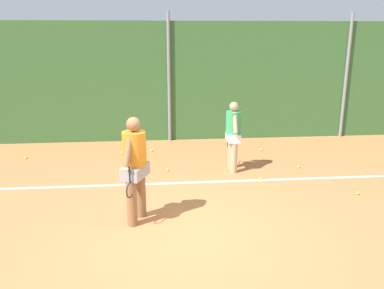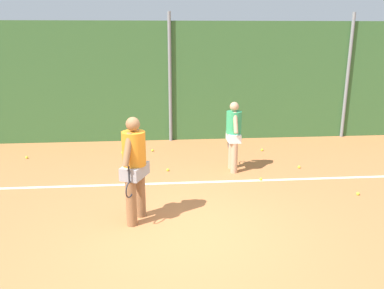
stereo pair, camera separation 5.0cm
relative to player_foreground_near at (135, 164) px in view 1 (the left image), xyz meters
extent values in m
plane|color=#C67542|center=(0.79, 1.22, -1.05)|extent=(29.12, 29.12, 0.00)
cube|color=#386633|center=(0.79, 5.53, 0.72)|extent=(18.93, 0.25, 3.54)
cylinder|color=gray|center=(0.79, 5.35, 0.85)|extent=(0.10, 0.10, 3.79)
cylinder|color=gray|center=(6.25, 5.35, 0.85)|extent=(0.10, 0.10, 3.79)
cube|color=white|center=(0.79, 1.74, -1.04)|extent=(13.83, 0.10, 0.01)
cylinder|color=#8C603D|center=(0.07, 0.17, -0.64)|extent=(0.18, 0.18, 0.82)
cylinder|color=#8C603D|center=(-0.07, -0.16, -0.64)|extent=(0.18, 0.18, 0.82)
cube|color=#99999E|center=(0.00, 0.00, -0.12)|extent=(0.51, 0.63, 0.22)
cylinder|color=orange|center=(0.00, 0.00, 0.28)|extent=(0.40, 0.40, 0.58)
sphere|color=#8C603D|center=(0.00, 0.00, 0.70)|extent=(0.24, 0.24, 0.24)
cylinder|color=#8C603D|center=(0.09, 0.21, 0.33)|extent=(0.20, 0.31, 0.56)
cylinder|color=#8C603D|center=(-0.09, -0.21, 0.33)|extent=(0.20, 0.31, 0.56)
cylinder|color=black|center=(-0.07, -0.31, -0.06)|extent=(0.03, 0.03, 0.28)
torus|color=#26262B|center=(-0.07, -0.31, -0.33)|extent=(0.13, 0.27, 0.28)
cylinder|color=tan|center=(2.18, 2.31, -0.68)|extent=(0.16, 0.16, 0.73)
cylinder|color=tan|center=(2.18, 2.64, -0.68)|extent=(0.16, 0.16, 0.73)
cube|color=white|center=(2.18, 2.47, -0.22)|extent=(0.29, 0.49, 0.19)
cylinder|color=#339E60|center=(2.18, 2.47, 0.14)|extent=(0.36, 0.36, 0.52)
sphere|color=tan|center=(2.18, 2.47, 0.51)|extent=(0.21, 0.21, 0.21)
cylinder|color=tan|center=(2.18, 2.27, 0.18)|extent=(0.10, 0.29, 0.48)
cylinder|color=tan|center=(2.18, 2.68, 0.18)|extent=(0.10, 0.29, 0.48)
cylinder|color=black|center=(2.13, 2.76, -0.18)|extent=(0.03, 0.03, 0.28)
torus|color=#26262B|center=(2.13, 2.76, -0.45)|extent=(0.02, 0.28, 0.28)
sphere|color=#CCDB33|center=(3.31, 3.99, -1.01)|extent=(0.07, 0.07, 0.07)
sphere|color=#CCDB33|center=(0.62, 2.54, -1.01)|extent=(0.07, 0.07, 0.07)
sphere|color=#CCDB33|center=(2.69, 1.73, -1.01)|extent=(0.07, 0.07, 0.07)
sphere|color=#CCDB33|center=(-3.07, 3.85, -1.01)|extent=(0.07, 0.07, 0.07)
sphere|color=#CCDB33|center=(-0.58, 4.07, -1.01)|extent=(0.07, 0.07, 0.07)
sphere|color=#CCDB33|center=(4.46, 0.74, -1.01)|extent=(0.07, 0.07, 0.07)
sphere|color=#CCDB33|center=(3.84, 2.47, -1.01)|extent=(0.07, 0.07, 0.07)
sphere|color=#CCDB33|center=(0.24, 4.22, -1.01)|extent=(0.07, 0.07, 0.07)
camera|label=1|loc=(0.38, -6.43, 2.16)|focal=36.98mm
camera|label=2|loc=(0.43, -6.44, 2.16)|focal=36.98mm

